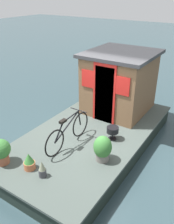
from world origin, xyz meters
TOP-DOWN VIEW (x-y plane):
  - ground_plane at (0.00, 0.00)m, footprint 60.00×60.00m
  - houseboat_deck at (0.00, 0.00)m, footprint 5.60×2.90m
  - houseboat_cabin at (1.69, 0.00)m, footprint 2.15×2.02m
  - bicycle at (-0.86, 0.13)m, footprint 1.75×0.50m
  - potted_plant_geranium at (-0.92, -0.90)m, footprint 0.43×0.43m
  - potted_plant_mint at (-2.11, -0.11)m, footprint 0.17×0.17m
  - potted_plant_sage at (-2.27, 0.97)m, footprint 0.46×0.46m
  - potted_plant_ivy at (-2.08, 0.30)m, footprint 0.26×0.26m
  - charcoal_grill at (-0.01, -0.68)m, footprint 0.32×0.32m

SIDE VIEW (x-z plane):
  - ground_plane at x=0.00m, z-range 0.00..0.00m
  - houseboat_deck at x=0.00m, z-range 0.00..0.50m
  - potted_plant_mint at x=-2.11m, z-range 0.49..0.89m
  - potted_plant_ivy at x=-2.08m, z-range 0.49..0.90m
  - charcoal_grill at x=-0.01m, z-range 0.58..0.95m
  - potted_plant_geranium at x=-0.92m, z-range 0.51..1.15m
  - potted_plant_sage at x=-2.27m, z-range 0.53..1.14m
  - bicycle at x=-0.86m, z-range 0.47..1.30m
  - houseboat_cabin at x=1.69m, z-range 0.51..2.42m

